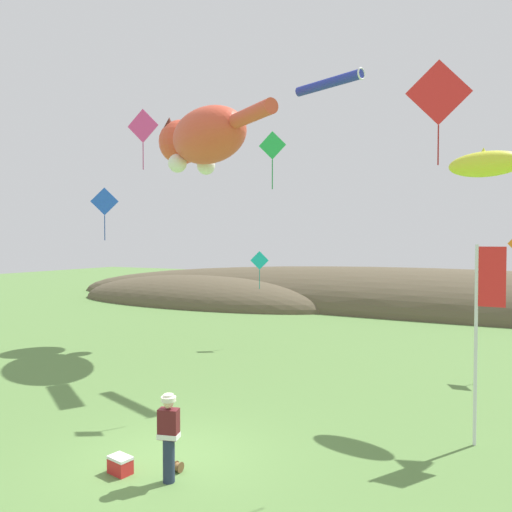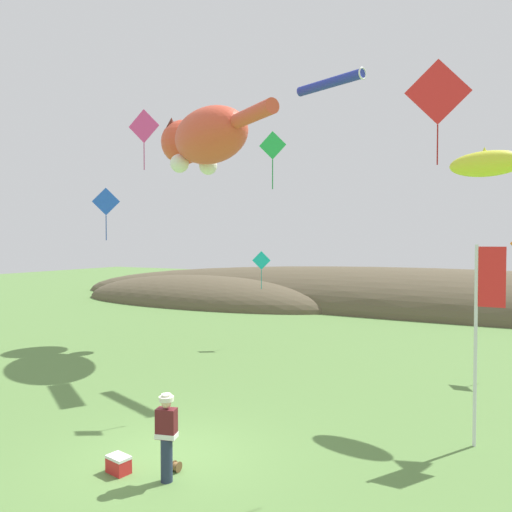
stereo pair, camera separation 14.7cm
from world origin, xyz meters
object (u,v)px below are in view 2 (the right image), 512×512
at_px(kite_diamond_red, 438,92).
at_px(kite_diamond_teal, 261,261).
at_px(picnic_cooler, 119,464).
at_px(kite_diamond_pink, 144,127).
at_px(kite_tube_streamer, 330,83).
at_px(kite_diamond_blue, 106,202).
at_px(kite_fish_windsock, 498,162).
at_px(kite_diamond_green, 273,146).
at_px(kite_giant_cat, 204,139).
at_px(festival_attendant, 167,435).
at_px(kite_spool, 176,467).
at_px(festival_banner_pole, 483,315).

bearing_deg(kite_diamond_red, kite_diamond_teal, 136.81).
height_order(picnic_cooler, kite_diamond_pink, kite_diamond_pink).
distance_m(kite_tube_streamer, kite_diamond_blue, 9.31).
bearing_deg(kite_diamond_teal, kite_diamond_red, -43.19).
relative_size(kite_fish_windsock, kite_diamond_red, 1.19).
bearing_deg(kite_diamond_blue, kite_diamond_green, 3.56).
bearing_deg(kite_fish_windsock, picnic_cooler, -130.50).
distance_m(kite_giant_cat, kite_fish_windsock, 13.11).
bearing_deg(festival_attendant, kite_diamond_pink, 134.36).
height_order(kite_spool, kite_diamond_teal, kite_diamond_teal).
xyz_separation_m(kite_spool, kite_diamond_red, (4.57, 3.64, 8.06)).
xyz_separation_m(kite_giant_cat, kite_diamond_blue, (-0.25, -5.81, -3.28)).
relative_size(kite_fish_windsock, kite_tube_streamer, 0.96).
bearing_deg(kite_diamond_teal, kite_fish_windsock, -25.83).
distance_m(kite_spool, kite_fish_windsock, 11.46).
bearing_deg(kite_fish_windsock, kite_spool, -128.08).
bearing_deg(festival_attendant, kite_diamond_blue, 142.61).
relative_size(kite_giant_cat, kite_diamond_green, 4.81).
relative_size(kite_tube_streamer, kite_diamond_teal, 1.67).
xyz_separation_m(kite_diamond_red, kite_diamond_blue, (-11.55, 1.33, -1.94)).
bearing_deg(kite_tube_streamer, kite_diamond_teal, 148.37).
xyz_separation_m(festival_attendant, kite_diamond_blue, (-7.06, 5.40, 5.27)).
xyz_separation_m(kite_fish_windsock, kite_diamond_pink, (-10.67, -2.39, 1.67)).
distance_m(kite_spool, kite_diamond_pink, 11.04).
relative_size(kite_spool, kite_diamond_green, 0.13).
xyz_separation_m(picnic_cooler, kite_diamond_red, (5.60, 4.25, 7.99)).
relative_size(kite_diamond_teal, kite_diamond_green, 1.00).
height_order(kite_tube_streamer, kite_diamond_teal, kite_tube_streamer).
height_order(kite_diamond_teal, kite_diamond_green, kite_diamond_green).
xyz_separation_m(festival_banner_pole, kite_giant_cat, (-12.22, 6.37, 6.39)).
distance_m(kite_tube_streamer, kite_diamond_teal, 8.44).
xyz_separation_m(kite_fish_windsock, kite_tube_streamer, (-5.75, 2.22, 3.66)).
height_order(festival_attendant, kite_giant_cat, kite_giant_cat).
bearing_deg(kite_diamond_green, kite_diamond_pink, -172.88).
relative_size(kite_diamond_teal, kite_diamond_blue, 0.93).
xyz_separation_m(kite_tube_streamer, kite_diamond_green, (-0.35, -4.04, -2.97)).
relative_size(kite_giant_cat, kite_diamond_pink, 4.15).
bearing_deg(kite_diamond_green, festival_attendant, -84.63).
xyz_separation_m(kite_diamond_green, kite_diamond_pink, (-4.57, -0.57, 0.97)).
xyz_separation_m(picnic_cooler, kite_diamond_pink, (-4.00, 5.42, 8.50)).
height_order(picnic_cooler, kite_fish_windsock, kite_fish_windsock).
relative_size(picnic_cooler, kite_diamond_teal, 0.31).
xyz_separation_m(festival_attendant, kite_diamond_pink, (-5.12, 5.23, 7.73)).
xyz_separation_m(festival_attendant, picnic_cooler, (-1.12, -0.19, -0.77)).
distance_m(kite_giant_cat, kite_tube_streamer, 6.85).
relative_size(kite_giant_cat, kite_diamond_teal, 4.80).
bearing_deg(festival_banner_pole, kite_spool, -141.22).
height_order(festival_banner_pole, kite_diamond_blue, kite_diamond_blue).
relative_size(kite_diamond_teal, kite_diamond_pink, 0.87).
height_order(kite_tube_streamer, kite_diamond_green, kite_tube_streamer).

